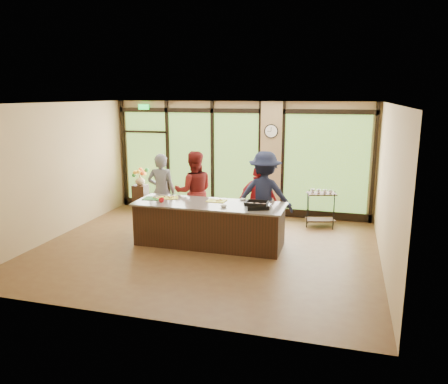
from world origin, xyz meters
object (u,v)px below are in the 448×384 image
Objects in this scene: island_base at (209,225)px; cook_left at (161,192)px; flower_stand at (141,198)px; roasting_pan at (257,207)px; cook_right at (265,195)px; bar_cart at (321,204)px.

cook_left is (-1.45, 0.80, 0.47)m from island_base.
cook_left is at bearing -48.00° from flower_stand.
roasting_pan is (2.50, -0.97, 0.05)m from cook_left.
cook_left is 0.93× the size of cook_right.
cook_right is (1.04, 0.79, 0.54)m from island_base.
flower_stand is 4.92m from bar_cart.
island_base is 4.27× the size of flower_stand.
cook_right reaches higher than flower_stand.
bar_cart is at bearing -131.98° from cook_right.
cook_right is 4.04m from flower_stand.
cook_right is (2.49, -0.01, 0.07)m from cook_left.
island_base is 1.19m from roasting_pan.
cook_right is at bearing 169.50° from cook_left.
cook_left is 4.14× the size of roasting_pan.
island_base is at bearing 140.84° from cook_left.
roasting_pan is at bearing -8.97° from island_base.
island_base is 1.58× the size of cook_right.
island_base is 1.70× the size of cook_left.
flower_stand is (-3.74, 1.39, -0.62)m from cook_right.
island_base is 3.47m from flower_stand.
flower_stand is at bearing -57.98° from cook_left.
island_base is at bearing -39.13° from flower_stand.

